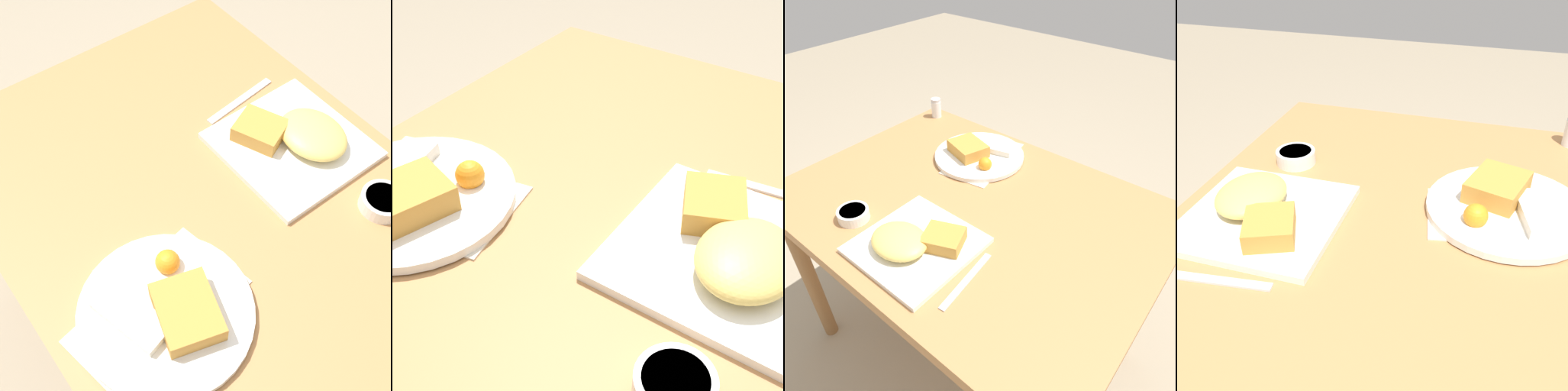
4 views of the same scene
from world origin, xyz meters
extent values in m
plane|color=gray|center=(0.00, 0.00, 0.00)|extent=(8.00, 8.00, 0.00)
cube|color=#B27A47|center=(0.00, 0.00, 0.70)|extent=(1.08, 0.80, 0.04)
cylinder|color=olive|center=(0.48, -0.34, 0.34)|extent=(0.05, 0.05, 0.68)
cylinder|color=olive|center=(0.48, 0.34, 0.34)|extent=(0.05, 0.05, 0.68)
cube|color=beige|center=(-0.12, 0.21, 0.72)|extent=(0.22, 0.33, 0.00)
cube|color=white|center=(0.01, -0.22, 0.72)|extent=(0.28, 0.28, 0.01)
ellipsoid|color=#EAC660|center=(-0.01, -0.25, 0.75)|extent=(0.15, 0.13, 0.04)
cube|color=#C68938|center=(0.07, -0.18, 0.75)|extent=(0.12, 0.11, 0.04)
cylinder|color=white|center=(-0.13, 0.21, 0.73)|extent=(0.30, 0.30, 0.01)
cube|color=#C68938|center=(-0.16, 0.19, 0.75)|extent=(0.14, 0.13, 0.04)
cube|color=silver|center=(-0.11, 0.26, 0.74)|extent=(0.15, 0.09, 0.02)
sphere|color=orange|center=(-0.07, 0.16, 0.75)|extent=(0.04, 0.04, 0.04)
cylinder|color=white|center=(-0.20, -0.25, 0.73)|extent=(0.09, 0.09, 0.03)
cylinder|color=beige|center=(-0.20, -0.25, 0.74)|extent=(0.07, 0.07, 0.00)
cube|color=silver|center=(0.18, -0.22, 0.72)|extent=(0.04, 0.19, 0.00)
camera|label=1|loc=(-0.46, 0.39, 1.58)|focal=50.00mm
camera|label=2|loc=(-0.51, -0.35, 1.23)|focal=50.00mm
camera|label=3|loc=(0.57, -0.64, 1.41)|focal=35.00mm
camera|label=4|loc=(0.61, 0.17, 1.21)|focal=42.00mm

